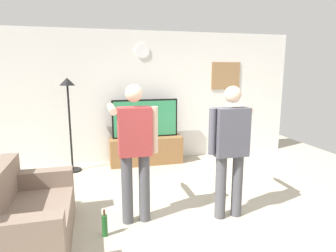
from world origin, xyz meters
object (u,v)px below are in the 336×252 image
(person_standing_nearer_lamp, at_px, (135,146))
(floor_lamp, at_px, (69,105))
(tv_stand, at_px, (146,150))
(beverage_bottle, at_px, (105,225))
(person_standing_nearer_couch, at_px, (230,145))
(television, at_px, (145,118))
(wall_clock, at_px, (142,51))
(side_couch, at_px, (24,218))
(framed_picture, at_px, (225,76))

(person_standing_nearer_lamp, bearing_deg, floor_lamp, 112.55)
(tv_stand, bearing_deg, beverage_bottle, -110.60)
(tv_stand, bearing_deg, person_standing_nearer_couch, -75.15)
(beverage_bottle, bearing_deg, television, 69.74)
(television, distance_m, wall_clock, 1.37)
(person_standing_nearer_lamp, bearing_deg, side_couch, -169.91)
(framed_picture, distance_m, side_couch, 4.85)
(television, distance_m, beverage_bottle, 2.87)
(tv_stand, relative_size, beverage_bottle, 4.50)
(floor_lamp, xyz_separation_m, person_standing_nearer_couch, (2.11, -2.37, -0.29))
(person_standing_nearer_lamp, xyz_separation_m, person_standing_nearer_couch, (1.20, -0.18, -0.01))
(television, relative_size, person_standing_nearer_couch, 0.78)
(person_standing_nearer_lamp, relative_size, person_standing_nearer_couch, 1.01)
(floor_lamp, height_order, side_couch, floor_lamp)
(wall_clock, relative_size, person_standing_nearer_lamp, 0.17)
(beverage_bottle, bearing_deg, wall_clock, 71.36)
(television, height_order, side_couch, television)
(floor_lamp, bearing_deg, beverage_bottle, -78.44)
(beverage_bottle, bearing_deg, person_standing_nearer_couch, 3.01)
(framed_picture, distance_m, person_standing_nearer_couch, 3.11)
(tv_stand, xyz_separation_m, side_couch, (-1.81, -2.50, 0.04))
(floor_lamp, bearing_deg, person_standing_nearer_couch, -48.31)
(tv_stand, height_order, wall_clock, wall_clock)
(side_couch, bearing_deg, framed_picture, 37.30)
(person_standing_nearer_lamp, height_order, side_couch, person_standing_nearer_lamp)
(person_standing_nearer_couch, xyz_separation_m, side_couch, (-2.46, -0.05, -0.66))
(television, height_order, person_standing_nearer_lamp, person_standing_nearer_lamp)
(beverage_bottle, bearing_deg, floor_lamp, 101.56)
(tv_stand, bearing_deg, person_standing_nearer_lamp, -103.49)
(tv_stand, bearing_deg, television, 90.00)
(television, relative_size, wall_clock, 4.54)
(person_standing_nearer_lamp, xyz_separation_m, beverage_bottle, (-0.41, -0.26, -0.86))
(framed_picture, bearing_deg, floor_lamp, -173.37)
(television, bearing_deg, person_standing_nearer_couch, -75.42)
(person_standing_nearer_lamp, bearing_deg, wall_clock, 77.98)
(wall_clock, height_order, beverage_bottle, wall_clock)
(television, height_order, floor_lamp, floor_lamp)
(floor_lamp, xyz_separation_m, person_standing_nearer_lamp, (0.91, -2.19, -0.28))
(person_standing_nearer_lamp, height_order, beverage_bottle, person_standing_nearer_lamp)
(side_couch, distance_m, beverage_bottle, 0.88)
(person_standing_nearer_couch, bearing_deg, television, 104.58)
(wall_clock, height_order, floor_lamp, wall_clock)
(tv_stand, height_order, person_standing_nearer_lamp, person_standing_nearer_lamp)
(floor_lamp, relative_size, person_standing_nearer_couch, 1.03)
(wall_clock, xyz_separation_m, beverage_bottle, (-0.95, -2.83, -2.16))
(television, distance_m, framed_picture, 2.06)
(wall_clock, relative_size, floor_lamp, 0.17)
(side_couch, bearing_deg, floor_lamp, 81.67)
(framed_picture, xyz_separation_m, floor_lamp, (-3.32, -0.39, -0.51))
(wall_clock, distance_m, person_standing_nearer_couch, 3.11)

